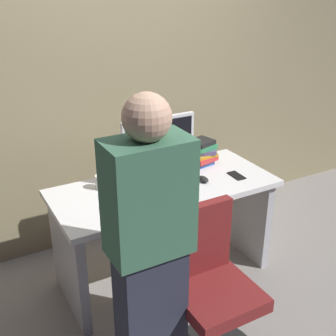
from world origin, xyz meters
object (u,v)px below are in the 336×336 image
Objects in this scene: mouse at (203,179)px; keyboard at (165,190)px; book_stack at (202,153)px; person_at_desk at (150,252)px; office_chair at (210,294)px; cup_near_keyboard at (117,204)px; desk at (165,214)px; monitor at (159,145)px; cell_phone at (236,176)px; cup_by_monitor at (101,182)px.

keyboard is at bearing -178.90° from mouse.
book_stack is (0.15, 0.26, 0.08)m from mouse.
person_at_desk reaches higher than book_stack.
office_chair reaches higher than cup_near_keyboard.
desk is at bearing 61.80° from keyboard.
monitor is at bearing -169.60° from book_stack.
office_chair is 1.74× the size of monitor.
keyboard is 2.99× the size of cell_phone.
cell_phone reaches higher than desk.
office_chair is 1.06m from monitor.
mouse is at bearing 41.90° from person_at_desk.
person_at_desk is 0.82m from keyboard.
book_stack is (0.84, 0.34, 0.05)m from cup_near_keyboard.
person_at_desk is 1.03m from monitor.
person_at_desk reaches higher than cup_near_keyboard.
keyboard is 0.39m from cup_near_keyboard.
desk is 0.78m from office_chair.
desk is at bearing 81.05° from office_chair.
cell_phone is (0.64, 0.64, 0.33)m from office_chair.
cup_by_monitor reaches higher than cup_near_keyboard.
person_at_desk is 1.21m from cell_phone.
book_stack is 1.65× the size of cell_phone.
office_chair is 6.53× the size of cell_phone.
mouse is 0.42× the size of book_stack.
cup_near_keyboard is at bearing -148.46° from monitor.
cup_near_keyboard is at bearing -159.16° from desk.
cup_near_keyboard is at bearing -175.92° from cell_phone.
office_chair is at bearing -0.05° from person_at_desk.
person_at_desk is at bearing -138.10° from mouse.
cell_phone is at bearing -9.65° from mouse.
cup_by_monitor reaches higher than keyboard.
cup_by_monitor is 0.97m from cell_phone.
person_at_desk is 1.32m from book_stack.
cup_near_keyboard reaches higher than cell_phone.
person_at_desk is 18.27× the size of cup_near_keyboard.
mouse is at bearing 6.87° from cup_near_keyboard.
cup_near_keyboard reaches higher than mouse.
keyboard is at bearing -116.41° from desk.
person_at_desk is 16.98× the size of cup_by_monitor.
desk is at bearing 20.84° from cup_near_keyboard.
person_at_desk reaches higher than mouse.
desk is at bearing -22.66° from cup_by_monitor.
cup_near_keyboard is at bearing 116.25° from office_chair.
cell_phone is (0.92, -0.29, -0.04)m from cup_by_monitor.
cell_phone is (0.51, -0.23, -0.25)m from monitor.
monitor is 6.02× the size of cup_near_keyboard.
book_stack is at bearing 45.77° from person_at_desk.
cup_by_monitor is at bearing 159.94° from mouse.
mouse is 0.71m from cup_by_monitor.
monitor reaches higher than cell_phone.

